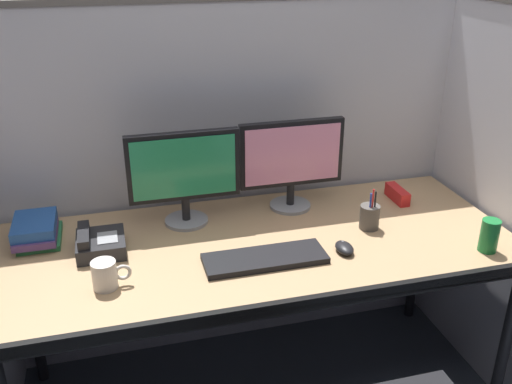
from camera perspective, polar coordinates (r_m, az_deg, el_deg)
cubicle_partition_rear at (r=2.50m, az=-2.34°, el=0.88°), size 2.21×0.06×1.57m
cubicle_partition_right at (r=2.46m, az=23.95°, el=-1.69°), size 0.06×1.41×1.57m
desk at (r=2.15m, az=0.43°, el=-6.25°), size 1.90×0.80×0.74m
monitor_left at (r=2.20m, az=-7.20°, el=2.00°), size 0.43×0.17×0.37m
monitor_right at (r=2.31m, az=3.56°, el=3.32°), size 0.43×0.17×0.37m
keyboard_main at (r=2.01m, az=0.89°, el=-6.64°), size 0.43×0.15×0.02m
computer_mouse at (r=2.08m, az=8.79°, el=-5.52°), size 0.06×0.10×0.04m
desk_phone at (r=2.13m, az=-15.35°, el=-4.95°), size 0.17×0.19×0.09m
pen_cup at (r=2.25m, az=11.25°, el=-2.43°), size 0.08×0.08×0.17m
soda_can at (r=2.21m, az=22.21°, el=-4.04°), size 0.07×0.07×0.12m
book_stack at (r=2.26m, az=-21.03°, el=-3.64°), size 0.16×0.23×0.09m
coffee_mug at (r=1.91m, az=-14.76°, el=-7.98°), size 0.13×0.08×0.09m
red_stapler at (r=2.52m, az=13.90°, el=-0.21°), size 0.04×0.15×0.06m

